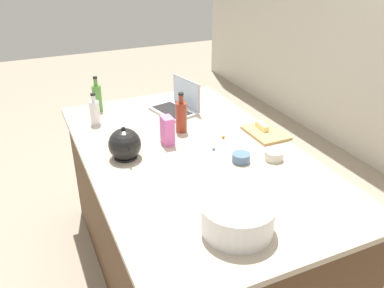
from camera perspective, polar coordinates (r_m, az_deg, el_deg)
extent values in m
plane|color=gray|center=(2.82, 0.00, -17.40)|extent=(12.00, 12.00, 0.00)
cube|color=#4C331E|center=(2.54, 0.00, -10.39)|extent=(1.91, 1.11, 0.87)
cube|color=tan|center=(2.29, 0.00, -1.45)|extent=(1.97, 1.17, 0.03)
cube|color=#B7B7BC|center=(2.81, -2.67, 4.69)|extent=(0.35, 0.28, 0.02)
cube|color=black|center=(2.80, -2.84, 4.84)|extent=(0.30, 0.21, 0.00)
cube|color=#B7B7BC|center=(2.83, -0.79, 7.27)|extent=(0.29, 0.08, 0.20)
cube|color=silver|center=(2.83, -0.89, 7.24)|extent=(0.26, 0.06, 0.18)
cylinder|color=white|center=(1.68, 6.49, -10.35)|extent=(0.30, 0.30, 0.13)
cylinder|color=black|center=(1.68, 6.50, -10.18)|extent=(0.25, 0.25, 0.11)
torus|color=white|center=(1.64, 6.60, -8.60)|extent=(0.31, 0.31, 0.02)
cylinder|color=white|center=(2.67, -13.59, 4.31)|extent=(0.06, 0.06, 0.15)
cylinder|color=white|center=(2.64, -13.83, 6.29)|extent=(0.03, 0.03, 0.04)
cylinder|color=black|center=(2.63, -13.89, 6.85)|extent=(0.03, 0.03, 0.01)
cylinder|color=#4C8C38|center=(2.88, -13.27, 6.32)|extent=(0.06, 0.06, 0.18)
cylinder|color=#4C8C38|center=(2.84, -13.52, 8.54)|extent=(0.03, 0.03, 0.05)
cylinder|color=black|center=(2.83, -13.59, 9.15)|extent=(0.03, 0.03, 0.01)
cylinder|color=maroon|center=(2.49, -1.54, 3.80)|extent=(0.07, 0.07, 0.19)
cylinder|color=maroon|center=(2.44, -1.58, 6.41)|extent=(0.03, 0.03, 0.05)
cylinder|color=black|center=(2.43, -1.59, 7.13)|extent=(0.03, 0.03, 0.01)
cylinder|color=black|center=(2.25, -9.37, -1.74)|extent=(0.13, 0.13, 0.01)
sphere|color=black|center=(2.22, -9.52, -0.05)|extent=(0.18, 0.18, 0.18)
cone|color=black|center=(2.14, -8.93, -0.58)|extent=(0.08, 0.03, 0.07)
sphere|color=black|center=(2.18, -9.70, 2.12)|extent=(0.02, 0.02, 0.02)
cube|color=tan|center=(2.53, 10.40, 1.56)|extent=(0.27, 0.20, 0.02)
cube|color=#F4E58C|center=(2.55, 9.89, 2.51)|extent=(0.11, 0.04, 0.04)
cylinder|color=beige|center=(2.24, 11.53, -1.59)|extent=(0.10, 0.10, 0.05)
cylinder|color=slate|center=(2.19, 6.97, -1.94)|extent=(0.10, 0.10, 0.05)
cube|color=pink|center=(2.34, -3.51, 1.90)|extent=(0.09, 0.06, 0.17)
sphere|color=red|center=(2.46, -2.76, 1.25)|extent=(0.02, 0.02, 0.02)
sphere|color=orange|center=(2.44, 4.46, 1.00)|extent=(0.02, 0.02, 0.02)
sphere|color=#CC3399|center=(1.66, 3.60, -13.31)|extent=(0.02, 0.02, 0.02)
sphere|color=blue|center=(2.30, 3.10, -0.72)|extent=(0.01, 0.01, 0.01)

